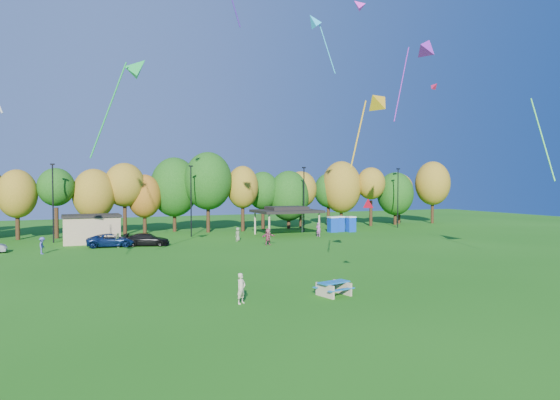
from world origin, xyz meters
name	(u,v)px	position (x,y,z in m)	size (l,w,h in m)	color
ground	(333,314)	(0.00, 0.00, 0.00)	(160.00, 160.00, 0.00)	#19600F
tree_line	(159,190)	(-1.03, 45.51, 5.91)	(93.57, 10.55, 11.15)	black
lamp_posts	(191,198)	(2.00, 40.00, 4.90)	(64.50, 0.25, 9.09)	black
utility_building	(92,229)	(-10.00, 38.00, 1.64)	(6.30, 4.30, 3.25)	tan
pavilion	(287,211)	(14.00, 37.00, 3.23)	(8.20, 6.20, 3.77)	tan
porta_potties	(341,224)	(22.72, 37.86, 1.10)	(3.75, 2.05, 2.18)	#0E3BB6
picnic_table	(334,287)	(2.22, 3.81, 0.50)	(2.28, 2.02, 0.86)	tan
kite_flyer	(241,288)	(-3.64, 4.12, 0.88)	(0.64, 0.42, 1.75)	beige
car_c	(112,240)	(-8.21, 33.57, 0.71)	(2.35, 5.09, 1.41)	#0D204E
car_d	(147,240)	(-4.55, 32.90, 0.69)	(1.93, 4.75, 1.38)	black
far_person_0	(118,240)	(-7.64, 32.70, 0.77)	(0.90, 0.38, 1.54)	#5C7D4C
far_person_1	(268,237)	(7.80, 28.24, 0.92)	(1.72, 0.55, 1.85)	#A34458
far_person_2	(42,246)	(-14.83, 30.51, 0.82)	(1.06, 0.61, 1.65)	#4B4BA5
far_person_3	(238,234)	(5.88, 32.98, 0.82)	(0.80, 0.52, 1.63)	#6E7D55
far_person_5	(318,230)	(16.95, 33.69, 0.90)	(0.65, 0.43, 1.79)	#A54E9A
kite_0	(435,86)	(28.41, 25.45, 18.59)	(1.13, 1.35, 1.20)	#C51741
kite_1	(368,202)	(5.21, 4.63, 5.64)	(1.23, 1.29, 1.03)	red
kite_4	(138,68)	(-7.95, 13.60, 14.93)	(4.40, 1.70, 7.44)	green
kite_6	(427,47)	(19.37, 16.16, 20.00)	(5.10, 3.04, 8.67)	purple
kite_11	(380,101)	(7.07, 6.07, 12.45)	(3.43, 2.12, 5.61)	gold
kite_14	(313,21)	(12.61, 26.75, 24.67)	(3.95, 1.70, 6.54)	#28CDFF
kite_15	(358,4)	(13.12, 18.55, 23.90)	(1.83, 1.72, 1.47)	#F328CB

